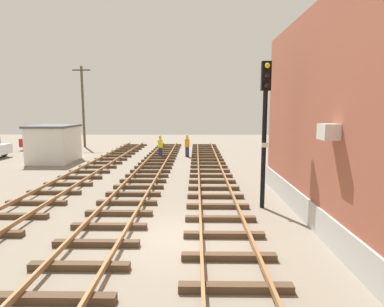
# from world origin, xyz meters

# --- Properties ---
(ground_plane) EXTENTS (80.00, 80.00, 0.00)m
(ground_plane) POSITION_xyz_m (0.00, 0.00, 0.00)
(ground_plane) COLOR slate
(track_near_building) EXTENTS (2.50, 51.23, 0.32)m
(track_near_building) POSITION_xyz_m (1.36, 0.00, 0.13)
(track_near_building) COLOR #4C3826
(track_near_building) RESTS_ON ground
(track_centre) EXTENTS (2.50, 51.23, 0.32)m
(track_centre) POSITION_xyz_m (-2.38, -0.00, 0.12)
(track_centre) COLOR #4C3826
(track_centre) RESTS_ON ground
(signal_mast) EXTENTS (0.36, 0.40, 5.74)m
(signal_mast) POSITION_xyz_m (3.16, 3.05, 3.58)
(signal_mast) COLOR black
(signal_mast) RESTS_ON ground
(control_hut) EXTENTS (3.00, 3.80, 2.76)m
(control_hut) POSITION_xyz_m (-10.20, 14.23, 1.39)
(control_hut) COLOR silver
(control_hut) RESTS_ON ground
(parked_car_red) EXTENTS (4.20, 2.04, 1.76)m
(parked_car_red) POSITION_xyz_m (-14.37, 21.46, 0.90)
(parked_car_red) COLOR red
(parked_car_red) RESTS_ON ground
(utility_pole_far) EXTENTS (1.80, 0.24, 8.29)m
(utility_pole_far) POSITION_xyz_m (-11.22, 23.64, 4.34)
(utility_pole_far) COLOR brown
(utility_pole_far) RESTS_ON ground
(track_worker_foreground) EXTENTS (0.40, 0.40, 1.87)m
(track_worker_foreground) POSITION_xyz_m (-2.43, 16.23, 0.93)
(track_worker_foreground) COLOR #262D4C
(track_worker_foreground) RESTS_ON ground
(track_worker_distant) EXTENTS (0.40, 0.40, 1.87)m
(track_worker_distant) POSITION_xyz_m (-0.25, 16.82, 0.93)
(track_worker_distant) COLOR #262D4C
(track_worker_distant) RESTS_ON ground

